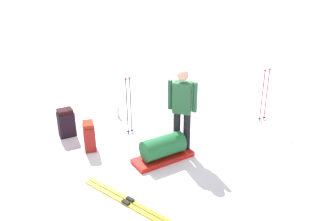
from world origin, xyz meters
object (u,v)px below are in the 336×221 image
Objects in this scene: ski_poles_planted_far at (129,103)px; thermos_bottle at (118,112)px; backpack_large_dark at (66,123)px; skier_standing at (182,107)px; ski_pair_near at (128,202)px; backpack_bright at (89,136)px; gear_sled at (163,149)px; ski_poles_planted_near at (265,92)px.

ski_poles_planted_far reaches higher than thermos_bottle.
backpack_large_dark is at bearing 25.28° from thermos_bottle.
skier_standing is 1.32× the size of ski_poles_planted_far.
skier_standing is 2.06m from ski_pair_near.
ski_pair_near is 1.94m from backpack_bright.
gear_sled is (0.44, 0.19, -0.73)m from skier_standing.
backpack_large_dark is 1.35m from thermos_bottle.
backpack_large_dark is at bearing -61.52° from backpack_bright.
backpack_bright is at bearing -20.40° from skier_standing.
ski_poles_planted_far is (3.09, -0.30, 0.01)m from ski_poles_planted_near.
thermos_bottle is (0.09, -0.89, -0.59)m from ski_poles_planted_far.
skier_standing reaches higher than ski_poles_planted_near.
skier_standing is at bearing -156.65° from gear_sled.
ski_pair_near is at bearing 28.86° from ski_poles_planted_near.
backpack_large_dark reaches higher than ski_pair_near.
ski_poles_planted_far is 4.95× the size of thermos_bottle.
gear_sled is (-0.91, -1.05, 0.21)m from ski_pair_near.
skier_standing is at bearing 147.03° from backpack_large_dark.
ski_poles_planted_near reaches higher than backpack_bright.
ski_poles_planted_near reaches higher than ski_pair_near.
gear_sled is at bearing 136.98° from backpack_large_dark.
backpack_bright is 0.46× the size of ski_poles_planted_far.
thermos_bottle is at bearing -20.57° from ski_poles_planted_near.
gear_sled is 4.80× the size of thermos_bottle.
ski_poles_planted_far is 1.39m from gear_sled.
backpack_large_dark is 0.48× the size of ski_poles_planted_far.
ski_poles_planted_near is at bearing -151.14° from ski_pair_near.
ski_poles_planted_near is (-2.27, -0.75, -0.25)m from skier_standing.
thermos_bottle is (0.90, -1.95, -0.82)m from skier_standing.
backpack_large_dark is 2.29m from gear_sled.
ski_poles_planted_near reaches higher than thermos_bottle.
ski_poles_planted_far reaches higher than ski_poles_planted_near.
skier_standing reaches higher than ski_pair_near.
skier_standing is 1.01× the size of ski_pair_near.
ski_pair_near is 2.74m from backpack_large_dark.
ski_pair_near is at bearing 76.89° from ski_poles_planted_far.
backpack_bright is at bearing 1.65° from ski_poles_planted_near.
ski_poles_planted_far reaches higher than gear_sled.
ski_poles_planted_near is 4.86× the size of thermos_bottle.
backpack_bright is (1.72, -0.64, -0.67)m from skier_standing.
skier_standing reaches higher than backpack_bright.
ski_pair_near is 1.30× the size of ski_poles_planted_far.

